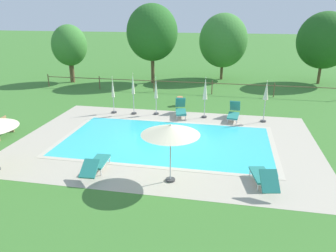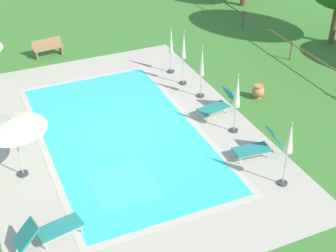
# 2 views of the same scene
# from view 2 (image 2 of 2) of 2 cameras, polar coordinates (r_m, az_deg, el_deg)

# --- Properties ---
(ground_plane) EXTENTS (160.00, 160.00, 0.00)m
(ground_plane) POSITION_cam_2_polar(r_m,az_deg,el_deg) (18.52, -5.49, -1.06)
(ground_plane) COLOR #3D752D
(pool_deck_paving) EXTENTS (14.34, 9.95, 0.01)m
(pool_deck_paving) POSITION_cam_2_polar(r_m,az_deg,el_deg) (18.52, -5.49, -1.05)
(pool_deck_paving) COLOR #B2A893
(pool_deck_paving) RESTS_ON ground
(swimming_pool_water) EXTENTS (9.92, 5.52, 0.01)m
(swimming_pool_water) POSITION_cam_2_polar(r_m,az_deg,el_deg) (18.52, -5.50, -1.05)
(swimming_pool_water) COLOR #38C6D1
(swimming_pool_water) RESTS_ON ground
(pool_coping_rim) EXTENTS (10.40, 6.00, 0.01)m
(pool_coping_rim) POSITION_cam_2_polar(r_m,az_deg,el_deg) (18.52, -5.50, -1.04)
(pool_coping_rim) COLOR #C0B59F
(pool_coping_rim) RESTS_ON ground
(sun_lounger_north_near_steps) EXTENTS (0.77, 1.88, 1.01)m
(sun_lounger_north_near_steps) POSITION_cam_2_polar(r_m,az_deg,el_deg) (17.43, 10.58, -2.37)
(sun_lounger_north_near_steps) COLOR #237A70
(sun_lounger_north_near_steps) RESTS_ON ground
(sun_lounger_north_mid) EXTENTS (0.72, 2.09, 0.74)m
(sun_lounger_north_mid) POSITION_cam_2_polar(r_m,az_deg,el_deg) (19.50, -17.88, 0.48)
(sun_lounger_north_mid) COLOR #237A70
(sun_lounger_north_mid) RESTS_ON ground
(sun_lounger_north_far) EXTENTS (0.94, 1.91, 1.01)m
(sun_lounger_north_far) POSITION_cam_2_polar(r_m,az_deg,el_deg) (19.70, 5.95, 2.52)
(sun_lounger_north_far) COLOR #237A70
(sun_lounger_north_far) RESTS_ON ground
(sun_lounger_north_end) EXTENTS (0.98, 2.02, 0.91)m
(sun_lounger_north_end) POSITION_cam_2_polar(r_m,az_deg,el_deg) (14.41, -13.68, -11.79)
(sun_lounger_north_end) COLOR #237A70
(sun_lounger_north_end) RESTS_ON ground
(patio_umbrella_open_foreground) EXTENTS (2.13, 2.13, 2.26)m
(patio_umbrella_open_foreground) POSITION_cam_2_polar(r_m,az_deg,el_deg) (16.08, -17.75, 0.20)
(patio_umbrella_open_foreground) COLOR #383838
(patio_umbrella_open_foreground) RESTS_ON ground
(patio_umbrella_closed_row_west) EXTENTS (0.32, 0.32, 2.30)m
(patio_umbrella_closed_row_west) POSITION_cam_2_polar(r_m,az_deg,el_deg) (22.46, 0.36, 9.53)
(patio_umbrella_closed_row_west) COLOR #383838
(patio_umbrella_closed_row_west) RESTS_ON ground
(patio_umbrella_closed_row_mid_west) EXTENTS (0.32, 0.32, 2.33)m
(patio_umbrella_closed_row_mid_west) POSITION_cam_2_polar(r_m,az_deg,el_deg) (20.37, 3.99, 7.01)
(patio_umbrella_closed_row_mid_west) COLOR #383838
(patio_umbrella_closed_row_mid_west) RESTS_ON ground
(patio_umbrella_closed_row_centre) EXTENTS (0.32, 0.32, 2.40)m
(patio_umbrella_closed_row_centre) POSITION_cam_2_polar(r_m,az_deg,el_deg) (15.58, 14.04, -1.91)
(patio_umbrella_closed_row_centre) COLOR #383838
(patio_umbrella_closed_row_centre) RESTS_ON ground
(patio_umbrella_closed_row_mid_east) EXTENTS (0.32, 0.32, 2.44)m
(patio_umbrella_closed_row_mid_east) POSITION_cam_2_polar(r_m,az_deg,el_deg) (18.00, 8.10, 3.69)
(patio_umbrella_closed_row_mid_east) COLOR #383838
(patio_umbrella_closed_row_mid_east) RESTS_ON ground
(patio_umbrella_closed_row_east) EXTENTS (0.32, 0.32, 2.54)m
(patio_umbrella_closed_row_east) POSITION_cam_2_polar(r_m,az_deg,el_deg) (21.32, 1.84, 8.80)
(patio_umbrella_closed_row_east) COLOR #383838
(patio_umbrella_closed_row_east) RESTS_ON ground
(wooden_bench_lawn_side) EXTENTS (0.60, 1.54, 0.87)m
(wooden_bench_lawn_side) POSITION_cam_2_polar(r_m,az_deg,el_deg) (25.27, -13.96, 9.00)
(wooden_bench_lawn_side) COLOR #937047
(wooden_bench_lawn_side) RESTS_ON ground
(terracotta_urn_near_fence) EXTENTS (0.52, 0.52, 0.62)m
(terracotta_urn_near_fence) POSITION_cam_2_polar(r_m,az_deg,el_deg) (21.05, 10.54, 4.03)
(terracotta_urn_near_fence) COLOR #C67547
(terracotta_urn_near_fence) RESTS_ON ground
(perimeter_fence) EXTENTS (22.65, 0.08, 1.05)m
(perimeter_fence) POSITION_cam_2_polar(r_m,az_deg,el_deg) (23.17, 17.60, 6.85)
(perimeter_fence) COLOR brown
(perimeter_fence) RESTS_ON ground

